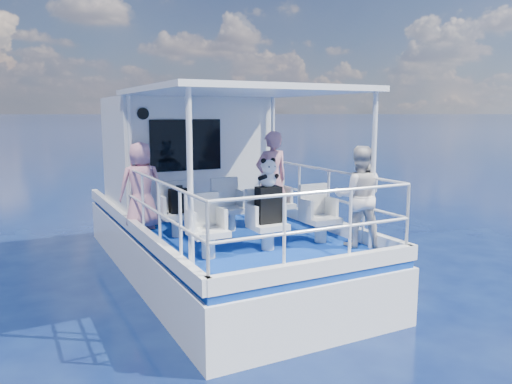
# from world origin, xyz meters

# --- Properties ---
(ground) EXTENTS (2000.00, 2000.00, 0.00)m
(ground) POSITION_xyz_m (0.00, 0.00, 0.00)
(ground) COLOR #08133C
(ground) RESTS_ON ground
(hull) EXTENTS (3.00, 7.00, 1.60)m
(hull) POSITION_xyz_m (0.00, 1.00, 0.00)
(hull) COLOR white
(hull) RESTS_ON ground
(deck) EXTENTS (2.90, 6.90, 0.10)m
(deck) POSITION_xyz_m (0.00, 1.00, 0.85)
(deck) COLOR navy
(deck) RESTS_ON hull
(cabin) EXTENTS (2.85, 2.00, 2.20)m
(cabin) POSITION_xyz_m (0.00, 2.30, 2.00)
(cabin) COLOR white
(cabin) RESTS_ON deck
(canopy) EXTENTS (3.00, 3.20, 0.08)m
(canopy) POSITION_xyz_m (0.00, -0.20, 3.14)
(canopy) COLOR white
(canopy) RESTS_ON cabin
(canopy_posts) EXTENTS (2.77, 2.97, 2.20)m
(canopy_posts) POSITION_xyz_m (0.00, -0.25, 2.00)
(canopy_posts) COLOR white
(canopy_posts) RESTS_ON deck
(railings) EXTENTS (2.84, 3.59, 1.00)m
(railings) POSITION_xyz_m (0.00, -0.58, 1.40)
(railings) COLOR white
(railings) RESTS_ON deck
(seat_port_fwd) EXTENTS (0.48, 0.46, 0.38)m
(seat_port_fwd) POSITION_xyz_m (-0.90, 0.20, 1.09)
(seat_port_fwd) COLOR silver
(seat_port_fwd) RESTS_ON deck
(seat_center_fwd) EXTENTS (0.48, 0.46, 0.38)m
(seat_center_fwd) POSITION_xyz_m (0.00, 0.20, 1.09)
(seat_center_fwd) COLOR silver
(seat_center_fwd) RESTS_ON deck
(seat_stbd_fwd) EXTENTS (0.48, 0.46, 0.38)m
(seat_stbd_fwd) POSITION_xyz_m (0.90, 0.20, 1.09)
(seat_stbd_fwd) COLOR silver
(seat_stbd_fwd) RESTS_ON deck
(seat_port_aft) EXTENTS (0.48, 0.46, 0.38)m
(seat_port_aft) POSITION_xyz_m (-0.90, -1.10, 1.09)
(seat_port_aft) COLOR silver
(seat_port_aft) RESTS_ON deck
(seat_center_aft) EXTENTS (0.48, 0.46, 0.38)m
(seat_center_aft) POSITION_xyz_m (0.00, -1.10, 1.09)
(seat_center_aft) COLOR silver
(seat_center_aft) RESTS_ON deck
(seat_stbd_aft) EXTENTS (0.48, 0.46, 0.38)m
(seat_stbd_aft) POSITION_xyz_m (0.90, -1.10, 1.09)
(seat_stbd_aft) COLOR silver
(seat_stbd_aft) RESTS_ON deck
(passenger_port_fwd) EXTENTS (0.57, 0.43, 1.45)m
(passenger_port_fwd) POSITION_xyz_m (-1.25, 0.98, 1.62)
(passenger_port_fwd) COLOR pink
(passenger_port_fwd) RESTS_ON deck
(passenger_stbd_fwd) EXTENTS (0.60, 0.40, 1.62)m
(passenger_stbd_fwd) POSITION_xyz_m (0.75, 0.14, 1.71)
(passenger_stbd_fwd) COLOR #C07C89
(passenger_stbd_fwd) RESTS_ON deck
(passenger_stbd_aft) EXTENTS (0.89, 0.83, 1.45)m
(passenger_stbd_aft) POSITION_xyz_m (1.25, -1.53, 1.63)
(passenger_stbd_aft) COLOR silver
(passenger_stbd_aft) RESTS_ON deck
(backpack_port) EXTENTS (0.29, 0.16, 0.38)m
(backpack_port) POSITION_xyz_m (-0.87, 0.18, 1.47)
(backpack_port) COLOR black
(backpack_port) RESTS_ON seat_port_fwd
(backpack_center) EXTENTS (0.34, 0.19, 0.52)m
(backpack_center) POSITION_xyz_m (0.02, -1.09, 1.54)
(backpack_center) COLOR black
(backpack_center) RESTS_ON seat_center_aft
(compact_camera) EXTENTS (0.09, 0.06, 0.06)m
(compact_camera) POSITION_xyz_m (-0.86, 0.18, 1.68)
(compact_camera) COLOR black
(compact_camera) RESTS_ON backpack_port
(panda) EXTENTS (0.26, 0.21, 0.40)m
(panda) POSITION_xyz_m (0.01, -1.09, 1.99)
(panda) COLOR silver
(panda) RESTS_ON backpack_center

